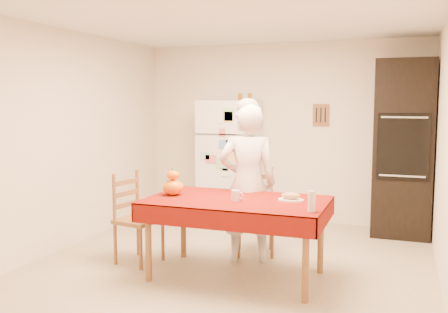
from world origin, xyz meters
The scene contains 17 objects.
floor centered at (0.00, 0.00, 0.00)m, with size 4.50×4.50×0.00m, color tan.
room_shell centered at (0.00, 0.00, 1.62)m, with size 4.02×4.52×2.51m.
refrigerator centered at (-0.65, 1.88, 0.85)m, with size 0.75×0.74×1.70m.
oven_cabinet centered at (1.63, 1.93, 1.10)m, with size 0.70×0.62×2.20m.
dining_table centered at (0.17, -0.24, 0.69)m, with size 1.70×1.00×0.76m.
chair_far centered at (0.11, 0.60, 0.51)m, with size 0.52×0.51×0.95m.
chair_left centered at (-1.00, -0.16, 0.51)m, with size 0.47×0.49×0.95m.
seated_woman centered at (0.12, 0.26, 0.83)m, with size 0.61×0.40×1.66m, color silver.
coffee_mug centered at (0.18, -0.32, 0.81)m, with size 0.08×0.08×0.10m, color silver.
pumpkin_lower centered at (-0.49, -0.25, 0.84)m, with size 0.21×0.21×0.15m, color #D74F05.
pumpkin_upper centered at (-0.49, -0.25, 0.96)m, with size 0.12×0.12×0.09m, color red.
wine_glass centered at (0.93, -0.52, 0.85)m, with size 0.07×0.07×0.18m, color silver.
bread_plate centered at (0.67, -0.15, 0.77)m, with size 0.24×0.24×0.02m, color white.
bread_loaf centered at (0.67, -0.15, 0.81)m, with size 0.18×0.10×0.06m, color tan.
spice_jar_left centered at (-0.52, 1.93, 1.75)m, with size 0.05×0.05×0.10m, color brown.
spice_jar_mid centered at (-0.51, 1.93, 1.75)m, with size 0.05×0.05×0.10m, color brown.
spice_jar_right centered at (-0.38, 1.93, 1.75)m, with size 0.05×0.05×0.10m, color brown.
Camera 1 is at (1.65, -4.66, 1.69)m, focal length 40.00 mm.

